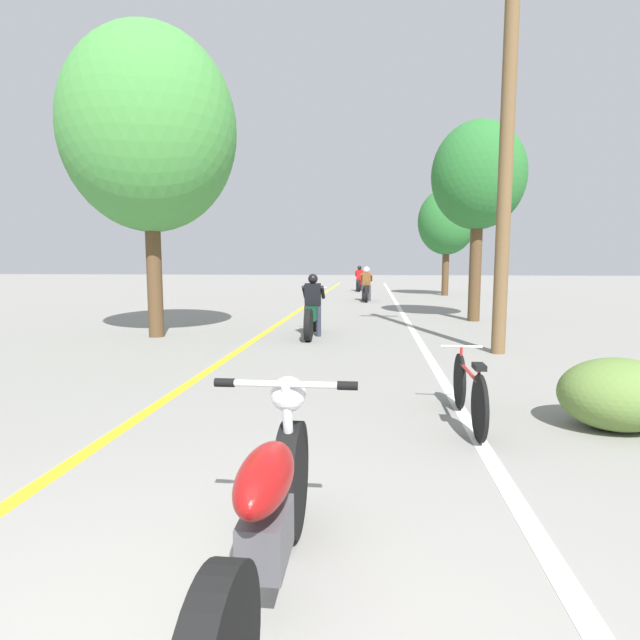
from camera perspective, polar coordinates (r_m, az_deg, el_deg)
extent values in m
cube|color=yellow|center=(14.37, -3.78, 0.23)|extent=(0.14, 48.00, 0.01)
cube|color=white|center=(14.20, 9.82, 0.07)|extent=(0.14, 48.00, 0.01)
cylinder|color=brown|center=(9.51, 20.59, 19.21)|extent=(0.24, 0.24, 7.49)
cylinder|color=#513A23|center=(14.22, 17.33, 6.15)|extent=(0.32, 0.32, 3.12)
ellipsoid|color=#286B2D|center=(14.41, 17.67, 15.49)|extent=(2.48, 2.23, 2.85)
cylinder|color=#513A23|center=(24.72, 14.15, 5.81)|extent=(0.32, 0.32, 2.65)
ellipsoid|color=#286B2D|center=(24.79, 14.29, 10.86)|extent=(2.72, 2.45, 3.13)
cylinder|color=#513A23|center=(11.26, -18.45, 6.20)|extent=(0.32, 0.32, 3.18)
ellipsoid|color=#42893D|center=(11.58, -18.98, 19.84)|extent=(3.62, 3.26, 4.16)
ellipsoid|color=#5B7A38|center=(5.62, 30.89, -7.28)|extent=(1.10, 0.88, 0.70)
cylinder|color=black|center=(3.10, -3.29, -17.63)|extent=(0.12, 0.68, 0.68)
ellipsoid|color=maroon|center=(2.33, -6.28, -17.40)|extent=(0.24, 0.66, 0.23)
cube|color=#4C4C51|center=(2.45, -6.19, -23.37)|extent=(0.20, 0.36, 0.24)
cylinder|color=silver|center=(2.91, -3.62, -12.81)|extent=(0.06, 0.23, 0.63)
cylinder|color=silver|center=(2.73, -3.98, -7.33)|extent=(0.68, 0.04, 0.04)
cylinder|color=black|center=(2.81, -10.84, -7.04)|extent=(0.11, 0.05, 0.05)
cylinder|color=black|center=(2.70, 3.17, -7.51)|extent=(0.11, 0.05, 0.05)
sphere|color=silver|center=(2.84, -3.65, -8.46)|extent=(0.20, 0.20, 0.20)
cylinder|color=black|center=(11.63, -0.38, 0.37)|extent=(0.12, 0.67, 0.67)
cylinder|color=black|center=(10.11, -1.32, -0.58)|extent=(0.12, 0.67, 0.67)
cube|color=#0C4723|center=(10.85, -0.82, 0.87)|extent=(0.20, 0.98, 0.28)
cylinder|color=silver|center=(11.47, -0.44, 3.73)|extent=(0.50, 0.03, 0.03)
cylinder|color=#282D3D|center=(10.84, -1.53, -0.14)|extent=(0.11, 0.11, 0.66)
cylinder|color=#282D3D|center=(10.81, -0.16, -0.16)|extent=(0.11, 0.11, 0.66)
cube|color=black|center=(10.80, -0.84, 2.88)|extent=(0.34, 0.27, 0.51)
cylinder|color=black|center=(10.98, -1.78, 3.19)|extent=(0.08, 0.40, 0.32)
cylinder|color=black|center=(10.93, 0.30, 3.18)|extent=(0.08, 0.40, 0.32)
sphere|color=black|center=(10.82, -0.81, 4.74)|extent=(0.21, 0.21, 0.21)
cylinder|color=black|center=(21.41, 5.34, 3.23)|extent=(0.12, 0.68, 0.68)
cylinder|color=black|center=(19.96, 5.30, 2.98)|extent=(0.12, 0.68, 0.68)
cube|color=black|center=(20.67, 5.33, 3.61)|extent=(0.20, 0.93, 0.28)
cylinder|color=silver|center=(21.28, 5.36, 5.06)|extent=(0.50, 0.03, 0.03)
cylinder|color=#38383D|center=(20.64, 4.96, 3.08)|extent=(0.11, 0.11, 0.66)
cylinder|color=#38383D|center=(20.63, 5.68, 3.07)|extent=(0.11, 0.11, 0.66)
cube|color=brown|center=(20.64, 5.34, 4.70)|extent=(0.34, 0.27, 0.53)
cylinder|color=brown|center=(20.80, 4.79, 4.86)|extent=(0.08, 0.42, 0.33)
cylinder|color=brown|center=(20.79, 5.90, 4.85)|extent=(0.08, 0.42, 0.33)
sphere|color=white|center=(20.67, 5.35, 5.75)|extent=(0.25, 0.25, 0.25)
cylinder|color=black|center=(28.52, 4.56, 4.07)|extent=(0.12, 0.65, 0.65)
cylinder|color=black|center=(27.03, 4.49, 3.93)|extent=(0.12, 0.65, 0.65)
cube|color=maroon|center=(27.77, 4.53, 4.37)|extent=(0.20, 0.95, 0.28)
cylinder|color=silver|center=(28.39, 4.57, 5.42)|extent=(0.50, 0.03, 0.03)
cylinder|color=#282D3D|center=(27.73, 4.25, 3.99)|extent=(0.11, 0.11, 0.65)
cylinder|color=#282D3D|center=(27.72, 4.79, 3.98)|extent=(0.11, 0.11, 0.65)
cube|color=red|center=(27.73, 4.53, 5.19)|extent=(0.34, 0.27, 0.54)
cylinder|color=red|center=(27.90, 4.13, 5.31)|extent=(0.08, 0.43, 0.33)
cylinder|color=red|center=(27.89, 4.95, 5.31)|extent=(0.08, 0.43, 0.33)
sphere|color=black|center=(27.77, 4.54, 5.97)|extent=(0.23, 0.23, 0.23)
cylinder|color=black|center=(5.76, 15.65, -6.74)|extent=(0.04, 0.61, 0.61)
cylinder|color=black|center=(4.77, 17.78, -9.59)|extent=(0.04, 0.61, 0.61)
cylinder|color=#B21E1E|center=(5.21, 16.69, -5.77)|extent=(0.04, 0.83, 0.04)
cylinder|color=#B21E1E|center=(4.80, 17.66, -7.23)|extent=(0.03, 0.03, 0.37)
cube|color=black|center=(4.76, 17.74, -5.10)|extent=(0.10, 0.20, 0.05)
cylinder|color=#B21E1E|center=(5.67, 15.80, -4.91)|extent=(0.03, 0.03, 0.40)
cylinder|color=silver|center=(5.63, 15.87, -2.94)|extent=(0.44, 0.03, 0.03)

